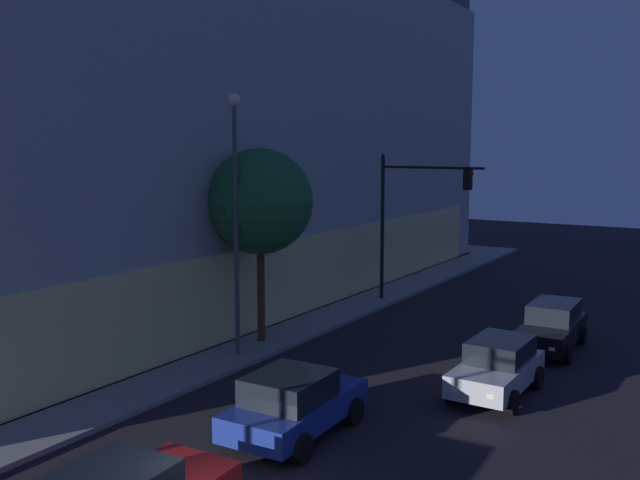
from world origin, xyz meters
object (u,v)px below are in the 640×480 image
(street_lamp_sidewalk, at_px, (236,196))
(car_blue, at_px, (294,403))
(traffic_light_far_corner, at_px, (411,205))
(car_silver, at_px, (498,367))
(modern_building, at_px, (146,110))
(car_black, at_px, (552,326))
(sidewalk_tree, at_px, (260,202))

(street_lamp_sidewalk, height_order, car_blue, street_lamp_sidewalk)
(car_blue, bearing_deg, traffic_light_far_corner, 13.80)
(traffic_light_far_corner, bearing_deg, car_silver, -142.91)
(street_lamp_sidewalk, bearing_deg, modern_building, 57.46)
(modern_building, distance_m, traffic_light_far_corner, 14.77)
(modern_building, xyz_separation_m, car_black, (-0.75, -21.12, -8.42))
(traffic_light_far_corner, xyz_separation_m, street_lamp_sidewalk, (-10.80, 1.64, 0.99))
(sidewalk_tree, xyz_separation_m, car_silver, (-0.57, -9.19, -4.52))
(car_black, bearing_deg, car_silver, 177.77)
(car_blue, relative_size, car_black, 0.94)
(street_lamp_sidewalk, bearing_deg, car_silver, -81.93)
(modern_building, bearing_deg, sidewalk_tree, -116.56)
(sidewalk_tree, relative_size, car_blue, 1.64)
(traffic_light_far_corner, height_order, car_silver, traffic_light_far_corner)
(modern_building, relative_size, sidewalk_tree, 5.47)
(traffic_light_far_corner, bearing_deg, modern_building, 102.84)
(street_lamp_sidewalk, height_order, sidewalk_tree, street_lamp_sidewalk)
(sidewalk_tree, relative_size, car_black, 1.55)
(modern_building, distance_m, car_blue, 22.85)
(modern_building, height_order, street_lamp_sidewalk, modern_building)
(car_silver, bearing_deg, modern_building, 72.91)
(traffic_light_far_corner, relative_size, car_black, 1.48)
(modern_building, bearing_deg, car_silver, -107.09)
(sidewalk_tree, distance_m, car_blue, 9.62)
(traffic_light_far_corner, relative_size, sidewalk_tree, 0.96)
(modern_building, relative_size, traffic_light_far_corner, 5.71)
(street_lamp_sidewalk, relative_size, car_silver, 2.20)
(modern_building, height_order, car_blue, modern_building)
(street_lamp_sidewalk, xyz_separation_m, car_blue, (-4.45, -5.39, -4.84))
(car_silver, height_order, car_black, car_black)
(modern_building, bearing_deg, car_blue, -124.84)
(street_lamp_sidewalk, bearing_deg, traffic_light_far_corner, -8.63)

